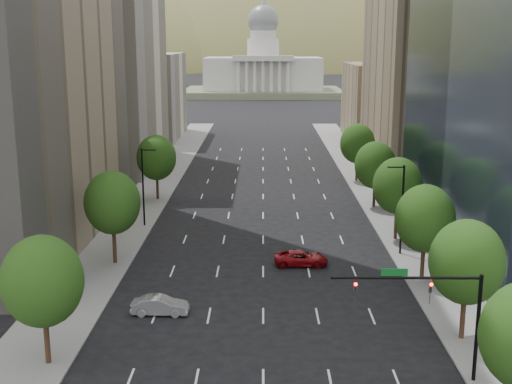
{
  "coord_description": "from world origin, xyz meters",
  "views": [
    {
      "loc": [
        -0.06,
        -7.48,
        20.59
      ],
      "look_at": [
        -0.63,
        47.69,
        8.0
      ],
      "focal_mm": 46.52,
      "sensor_mm": 36.0,
      "label": 1
    }
  ],
  "objects_px": {
    "car_silver": "(160,305)",
    "car_red_far": "(301,258)",
    "capitol": "(263,73)",
    "traffic_signal": "(438,304)"
  },
  "relations": [
    {
      "from": "traffic_signal",
      "to": "car_red_far",
      "type": "relative_size",
      "value": 1.8
    },
    {
      "from": "traffic_signal",
      "to": "car_red_far",
      "type": "distance_m",
      "value": 23.32
    },
    {
      "from": "capitol",
      "to": "car_red_far",
      "type": "relative_size",
      "value": 11.85
    },
    {
      "from": "car_red_far",
      "to": "traffic_signal",
      "type": "bearing_deg",
      "value": -162.55
    },
    {
      "from": "traffic_signal",
      "to": "capitol",
      "type": "xyz_separation_m",
      "value": [
        -10.53,
        219.71,
        3.4
      ]
    },
    {
      "from": "car_silver",
      "to": "car_red_far",
      "type": "relative_size",
      "value": 0.87
    },
    {
      "from": "capitol",
      "to": "traffic_signal",
      "type": "bearing_deg",
      "value": -87.26
    },
    {
      "from": "capitol",
      "to": "car_silver",
      "type": "bearing_deg",
      "value": -92.17
    },
    {
      "from": "car_silver",
      "to": "car_red_far",
      "type": "xyz_separation_m",
      "value": [
        11.52,
        11.58,
        -0.02
      ]
    },
    {
      "from": "traffic_signal",
      "to": "car_red_far",
      "type": "height_order",
      "value": "traffic_signal"
    }
  ]
}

